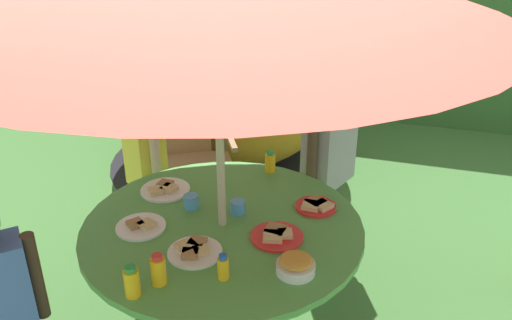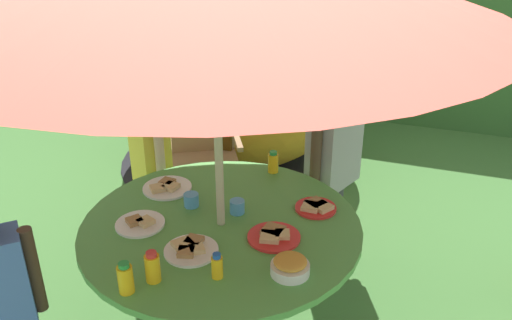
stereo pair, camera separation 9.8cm
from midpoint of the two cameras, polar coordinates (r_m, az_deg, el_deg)
The scene contains 18 objects.
hedge_backdrop at distance 5.78m, azimuth 11.26°, elevation 13.93°, with size 9.00×0.70×1.79m, color #33602D.
garden_table at distance 2.54m, azimuth -2.50°, elevation -9.40°, with size 1.27×1.27×0.75m.
wooden_chair at distance 3.64m, azimuth -4.97°, elevation 1.27°, with size 0.65×0.66×0.99m.
dome_tent at distance 4.44m, azimuth -1.73°, elevation 8.72°, with size 1.99×1.99×1.51m.
child_in_grey_shirt at distance 3.10m, azimuth 9.18°, elevation 1.39°, with size 0.29×0.40×1.26m.
child_in_yellow_shirt at distance 3.21m, azimuth -10.27°, elevation 0.58°, with size 0.33×0.31×1.12m.
snack_bowl at distance 2.16m, azimuth 4.95°, elevation -11.12°, with size 0.16×0.16×0.08m.
plate_mid_left at distance 2.58m, azimuth 7.45°, elevation -4.95°, with size 0.20×0.20×0.03m.
plate_front_edge at distance 2.29m, azimuth -5.72°, elevation -9.34°, with size 0.23×0.23×0.03m.
plate_back_edge at distance 2.36m, azimuth 3.11°, elevation -8.02°, with size 0.23×0.23×0.03m.
plate_far_left at distance 2.49m, azimuth -11.05°, elevation -6.60°, with size 0.22×0.22×0.03m.
plate_near_right at distance 2.76m, azimuth -8.42°, elevation -2.88°, with size 0.25×0.25×0.03m.
juice_bottle_near_left at distance 2.09m, azimuth -12.30°, elevation -12.15°, with size 0.06×0.06×0.13m.
juice_bottle_far_right at distance 2.12m, azimuth -2.79°, elevation -11.19°, with size 0.05×0.05×0.11m.
juice_bottle_center_front at distance 2.13m, azimuth -9.56°, elevation -11.14°, with size 0.06×0.06×0.13m.
juice_bottle_center_back at distance 2.88m, azimuth 2.80°, elevation -0.26°, with size 0.06×0.06×0.12m.
cup_near at distance 2.59m, azimuth -5.78°, elevation -4.24°, with size 0.07×0.07×0.06m, color #4C99D8.
cup_far at distance 2.52m, azimuth -0.89°, elevation -4.96°, with size 0.07×0.07×0.06m, color #4C99D8.
Camera 2 is at (0.82, -1.90, 2.09)m, focal length 37.83 mm.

